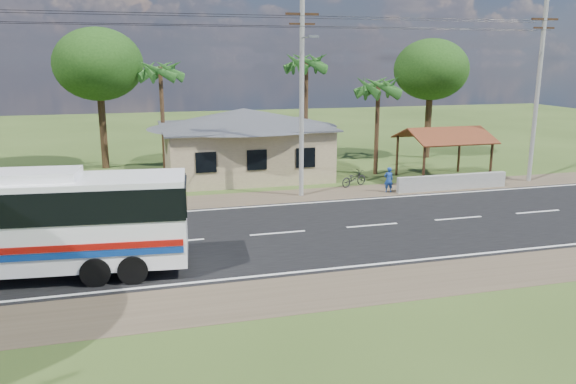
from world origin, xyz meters
name	(u,v)px	position (x,y,z in m)	size (l,w,h in m)	color
ground	(278,233)	(0.00, 0.00, 0.00)	(120.00, 120.00, 0.00)	#2E4518
road	(278,233)	(0.00, 0.00, 0.01)	(120.00, 16.00, 0.03)	black
house	(244,135)	(1.00, 13.00, 2.64)	(12.40, 10.00, 5.00)	tan
waiting_shed	(444,136)	(13.00, 8.50, 2.73)	(5.20, 4.48, 3.35)	#372014
concrete_barrier	(452,182)	(12.00, 5.60, 0.45)	(7.00, 0.30, 0.90)	#9E9E99
utility_poles	(296,92)	(2.67, 6.49, 5.77)	(32.80, 2.22, 11.00)	#9E9E99
palm_near	(378,87)	(9.50, 11.00, 5.71)	(2.80, 2.80, 6.70)	#47301E
palm_mid	(306,64)	(6.00, 15.50, 7.16)	(2.80, 2.80, 8.20)	#47301E
palm_far	(160,72)	(-4.00, 16.00, 6.68)	(2.80, 2.80, 7.70)	#47301E
tree_behind_house	(98,65)	(-8.00, 18.00, 7.12)	(6.00, 6.00, 9.61)	#47301E
tree_behind_shed	(431,70)	(16.00, 16.00, 6.68)	(5.60, 5.60, 9.02)	#47301E
coach_bus	(5,219)	(-10.30, -2.59, 2.19)	(12.53, 3.83, 3.83)	white
motorcycle	(354,178)	(6.71, 7.89, 0.49)	(0.65, 1.86, 0.98)	black
person	(389,180)	(8.09, 5.97, 0.74)	(0.54, 0.35, 1.48)	navy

